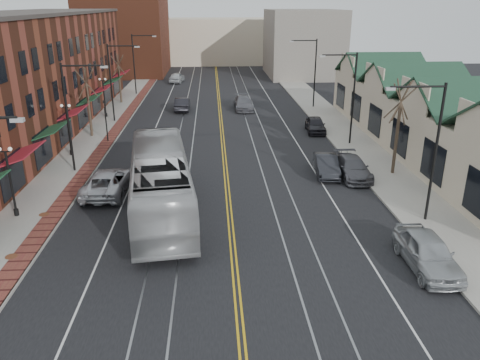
{
  "coord_description": "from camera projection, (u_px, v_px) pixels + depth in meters",
  "views": [
    {
      "loc": [
        -0.94,
        -18.27,
        12.13
      ],
      "look_at": [
        0.67,
        8.28,
        2.0
      ],
      "focal_mm": 35.0,
      "sensor_mm": 36.0,
      "label": 1
    }
  ],
  "objects": [
    {
      "name": "lamppost_l_3",
      "position": [
        104.0,
        98.0,
        51.62
      ],
      "size": [
        0.84,
        0.28,
        4.27
      ],
      "color": "black",
      "rests_on": "sidewalk_left"
    },
    {
      "name": "tree_left_near",
      "position": [
        88.0,
        101.0,
        43.71
      ],
      "size": [
        1.78,
        1.37,
        6.48
      ],
      "color": "#382B21",
      "rests_on": "sidewalk_left"
    },
    {
      "name": "sidewalk_left",
      "position": [
        82.0,
        155.0,
        39.37
      ],
      "size": [
        4.0,
        120.0,
        0.15
      ],
      "primitive_type": "cube",
      "color": "gray",
      "rests_on": "ground"
    },
    {
      "name": "tree_right_mid",
      "position": [
        398.0,
        126.0,
        33.85
      ],
      "size": [
        1.9,
        1.46,
        6.93
      ],
      "color": "#382B21",
      "rests_on": "sidewalk_right"
    },
    {
      "name": "parked_car_b",
      "position": [
        326.0,
        165.0,
        34.91
      ],
      "size": [
        1.99,
        4.64,
        1.49
      ],
      "primitive_type": "imported",
      "rotation": [
        0.0,
        0.0,
        -0.09
      ],
      "color": "#222328",
      "rests_on": "ground"
    },
    {
      "name": "distant_car_left",
      "position": [
        182.0,
        104.0,
        55.74
      ],
      "size": [
        1.68,
        4.72,
        1.55
      ],
      "primitive_type": "imported",
      "rotation": [
        0.0,
        0.0,
        3.13
      ],
      "color": "black",
      "rests_on": "ground"
    },
    {
      "name": "lamppost_l_1",
      "position": [
        11.0,
        183.0,
        27.37
      ],
      "size": [
        0.84,
        0.28,
        4.27
      ],
      "color": "black",
      "rests_on": "sidewalk_left"
    },
    {
      "name": "parked_car_c",
      "position": [
        352.0,
        168.0,
        34.43
      ],
      "size": [
        2.1,
        5.09,
        1.47
      ],
      "primitive_type": "imported",
      "rotation": [
        0.0,
        0.0,
        0.01
      ],
      "color": "#58585E",
      "rests_on": "ground"
    },
    {
      "name": "parked_suv",
      "position": [
        108.0,
        182.0,
        31.47
      ],
      "size": [
        2.9,
        5.93,
        1.62
      ],
      "primitive_type": "imported",
      "rotation": [
        0.0,
        0.0,
        3.11
      ],
      "color": "silver",
      "rests_on": "ground"
    },
    {
      "name": "manhole_mid",
      "position": [
        11.0,
        256.0,
        23.52
      ],
      "size": [
        0.6,
        0.6,
        0.02
      ],
      "primitive_type": "cylinder",
      "color": "#592D19",
      "rests_on": "sidewalk_left"
    },
    {
      "name": "building_right",
      "position": [
        432.0,
        124.0,
        40.27
      ],
      "size": [
        8.0,
        36.0,
        4.6
      ],
      "primitive_type": "cube",
      "color": "beige",
      "rests_on": "ground"
    },
    {
      "name": "ground",
      "position": [
        236.0,
        285.0,
        21.41
      ],
      "size": [
        160.0,
        160.0,
        0.0
      ],
      "primitive_type": "plane",
      "color": "black",
      "rests_on": "ground"
    },
    {
      "name": "streetlight_r_0",
      "position": [
        429.0,
        140.0,
        25.85
      ],
      "size": [
        3.33,
        0.25,
        8.0
      ],
      "color": "black",
      "rests_on": "sidewalk_right"
    },
    {
      "name": "building_left",
      "position": [
        18.0,
        78.0,
        43.57
      ],
      "size": [
        10.0,
        50.0,
        11.0
      ],
      "primitive_type": "cube",
      "color": "brown",
      "rests_on": "ground"
    },
    {
      "name": "parked_car_a",
      "position": [
        427.0,
        252.0,
        22.54
      ],
      "size": [
        2.04,
        5.01,
        1.7
      ],
      "primitive_type": "imported",
      "rotation": [
        0.0,
        0.0,
        -0.01
      ],
      "color": "#A8ACAF",
      "rests_on": "ground"
    },
    {
      "name": "tree_left_far",
      "position": [
        119.0,
        78.0,
        58.72
      ],
      "size": [
        1.66,
        1.28,
        6.02
      ],
      "color": "#382B21",
      "rests_on": "sidewalk_left"
    },
    {
      "name": "streetlight_r_1",
      "position": [
        349.0,
        89.0,
        40.77
      ],
      "size": [
        3.33,
        0.25,
        8.0
      ],
      "color": "black",
      "rests_on": "sidewalk_right"
    },
    {
      "name": "parked_car_d",
      "position": [
        315.0,
        125.0,
        46.45
      ],
      "size": [
        2.08,
        4.51,
        1.5
      ],
      "primitive_type": "imported",
      "rotation": [
        0.0,
        0.0,
        -0.07
      ],
      "color": "#222127",
      "rests_on": "ground"
    },
    {
      "name": "sidewalk_right",
      "position": [
        361.0,
        150.0,
        40.72
      ],
      "size": [
        4.0,
        120.0,
        0.15
      ],
      "primitive_type": "cube",
      "color": "gray",
      "rests_on": "ground"
    },
    {
      "name": "streetlight_l_2",
      "position": [
        115.0,
        75.0,
        48.85
      ],
      "size": [
        3.33,
        0.25,
        8.0
      ],
      "color": "black",
      "rests_on": "sidewalk_left"
    },
    {
      "name": "backdrop_right",
      "position": [
        303.0,
        43.0,
        80.94
      ],
      "size": [
        12.0,
        16.0,
        11.0
      ],
      "primitive_type": "cube",
      "color": "slate",
      "rests_on": "ground"
    },
    {
      "name": "distant_car_far",
      "position": [
        177.0,
        77.0,
        75.27
      ],
      "size": [
        2.55,
        5.01,
        1.64
      ],
      "primitive_type": "imported",
      "rotation": [
        0.0,
        0.0,
        3.01
      ],
      "color": "silver",
      "rests_on": "ground"
    },
    {
      "name": "backdrop_left",
      "position": [
        126.0,
        33.0,
        83.32
      ],
      "size": [
        14.0,
        18.0,
        14.0
      ],
      "primitive_type": "cube",
      "color": "brown",
      "rests_on": "ground"
    },
    {
      "name": "lamppost_l_2",
      "position": [
        69.0,
        131.0,
        38.56
      ],
      "size": [
        0.84,
        0.28,
        4.27
      ],
      "color": "black",
      "rests_on": "sidewalk_left"
    },
    {
      "name": "traffic_signal",
      "position": [
        106.0,
        118.0,
        42.37
      ],
      "size": [
        0.18,
        0.15,
        3.8
      ],
      "color": "black",
      "rests_on": "sidewalk_left"
    },
    {
      "name": "streetlight_l_1",
      "position": [
        73.0,
        107.0,
        33.93
      ],
      "size": [
        3.33,
        0.25,
        8.0
      ],
      "color": "black",
      "rests_on": "sidewalk_left"
    },
    {
      "name": "distant_car_right",
      "position": [
        244.0,
        103.0,
        56.16
      ],
      "size": [
        2.29,
        5.43,
        1.56
      ],
      "primitive_type": "imported",
      "rotation": [
        0.0,
        0.0,
        0.02
      ],
      "color": "slate",
      "rests_on": "ground"
    },
    {
      "name": "manhole_far",
      "position": [
        44.0,
        214.0,
        28.19
      ],
      "size": [
        0.6,
        0.6,
        0.02
      ],
      "primitive_type": "cylinder",
      "color": "#592D19",
      "rests_on": "sidewalk_left"
    },
    {
      "name": "streetlight_r_2",
      "position": [
        312.0,
        66.0,
        55.7
      ],
      "size": [
        3.33,
        0.25,
        8.0
      ],
      "color": "black",
      "rests_on": "sidewalk_right"
    },
    {
      "name": "backdrop_mid",
      "position": [
        215.0,
        41.0,
        99.1
      ],
      "size": [
        22.0,
        14.0,
        9.0
      ],
      "primitive_type": "cube",
      "color": "beige",
      "rests_on": "ground"
    },
    {
      "name": "transit_bus",
      "position": [
        161.0,
        182.0,
        28.33
      ],
      "size": [
        5.01,
        14.32,
        3.9
      ],
      "primitive_type": "imported",
      "rotation": [
        0.0,
        0.0,
        3.27
      ],
      "color": "#B4B4B6",
      "rests_on": "ground"
    },
    {
      "name": "streetlight_l_3",
      "position": [
        137.0,
        58.0,
        63.78
      ],
      "size": [
        3.33,
        0.25,
        8.0
      ],
      "color": "black",
      "rests_on": "sidewalk_left"
    }
  ]
}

